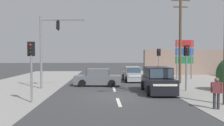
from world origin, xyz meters
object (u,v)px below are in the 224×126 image
object	(u,v)px
utility_pole_midground_right	(180,37)
pedestal_signal_right_kerb	(186,60)
sedan_oncoming_mid	(98,78)
sedan_receding_far	(133,74)
pedestal_signal_left_kerb	(31,61)
pedestal_signal_far_median	(159,59)
traffic_signal_mast	(47,43)
pedestrian_at_kerb	(216,91)
suv_oncoming_near	(158,81)
shopping_plaza_sign	(184,54)

from	to	relation	value
utility_pole_midground_right	pedestal_signal_right_kerb	bearing A→B (deg)	-104.24
sedan_oncoming_mid	sedan_receding_far	distance (m)	5.13
pedestal_signal_left_kerb	pedestal_signal_far_median	distance (m)	16.30
traffic_signal_mast	sedan_oncoming_mid	world-z (taller)	traffic_signal_mast
sedan_oncoming_mid	pedestal_signal_far_median	bearing A→B (deg)	36.39
traffic_signal_mast	pedestrian_at_kerb	size ratio (longest dim) A/B	3.68
sedan_oncoming_mid	suv_oncoming_near	bearing A→B (deg)	-41.14
pedestal_signal_right_kerb	pedestal_signal_left_kerb	distance (m)	11.26
pedestal_signal_far_median	sedan_oncoming_mid	size ratio (longest dim) A/B	0.82
suv_oncoming_near	sedan_receding_far	distance (m)	7.56
sedan_oncoming_mid	pedestal_signal_left_kerb	bearing A→B (deg)	-117.45
utility_pole_midground_right	shopping_plaza_sign	world-z (taller)	utility_pole_midground_right
pedestal_signal_right_kerb	pedestal_signal_far_median	bearing A→B (deg)	89.51
pedestal_signal_right_kerb	shopping_plaza_sign	world-z (taller)	shopping_plaza_sign
pedestal_signal_right_kerb	pedestal_signal_left_kerb	world-z (taller)	same
sedan_oncoming_mid	shopping_plaza_sign	bearing A→B (deg)	26.86
pedestal_signal_left_kerb	sedan_oncoming_mid	xyz separation A→B (m)	(3.72, 7.17, -1.71)
traffic_signal_mast	sedan_oncoming_mid	distance (m)	5.46
pedestal_signal_left_kerb	sedan_receding_far	bearing A→B (deg)	55.40
utility_pole_midground_right	traffic_signal_mast	distance (m)	12.55
traffic_signal_mast	pedestal_signal_right_kerb	distance (m)	11.24
suv_oncoming_near	sedan_oncoming_mid	world-z (taller)	suv_oncoming_near
pedestal_signal_left_kerb	sedan_oncoming_mid	distance (m)	8.26
pedestal_signal_far_median	pedestrian_at_kerb	xyz separation A→B (m)	(-0.78, -14.34, -1.49)
utility_pole_midground_right	sedan_oncoming_mid	bearing A→B (deg)	-171.74
traffic_signal_mast	utility_pole_midground_right	bearing A→B (deg)	13.39
shopping_plaza_sign	sedan_receding_far	bearing A→B (deg)	-166.75
traffic_signal_mast	pedestal_signal_left_kerb	size ratio (longest dim) A/B	1.69
traffic_signal_mast	pedestal_signal_left_kerb	xyz separation A→B (m)	(0.41, -5.44, -1.42)
utility_pole_midground_right	pedestal_signal_far_median	bearing A→B (deg)	105.38
traffic_signal_mast	pedestal_signal_left_kerb	world-z (taller)	traffic_signal_mast
utility_pole_midground_right	pedestrian_at_kerb	world-z (taller)	utility_pole_midground_right
sedan_receding_far	pedestal_signal_right_kerb	bearing A→B (deg)	-65.34
pedestal_signal_far_median	suv_oncoming_near	xyz separation A→B (m)	(-2.45, -9.08, -1.53)
suv_oncoming_near	pedestrian_at_kerb	bearing A→B (deg)	-72.32
pedestal_signal_right_kerb	sedan_oncoming_mid	bearing A→B (deg)	153.65
pedestal_signal_far_median	sedan_oncoming_mid	world-z (taller)	pedestal_signal_far_median
pedestal_signal_left_kerb	sedan_receding_far	xyz separation A→B (m)	(7.41, 10.74, -1.71)
shopping_plaza_sign	sedan_oncoming_mid	bearing A→B (deg)	-153.14
utility_pole_midground_right	pedestal_signal_far_median	distance (m)	4.63
traffic_signal_mast	pedestal_signal_far_median	bearing A→B (deg)	31.75
traffic_signal_mast	pedestal_signal_far_median	world-z (taller)	traffic_signal_mast
pedestrian_at_kerb	suv_oncoming_near	bearing A→B (deg)	107.68
sedan_receding_far	pedestrian_at_kerb	world-z (taller)	pedestrian_at_kerb
utility_pole_midground_right	suv_oncoming_near	size ratio (longest dim) A/B	1.87
sedan_oncoming_mid	pedestrian_at_kerb	size ratio (longest dim) A/B	2.67
suv_oncoming_near	sedan_oncoming_mid	distance (m)	6.00
traffic_signal_mast	pedestrian_at_kerb	bearing A→B (deg)	-35.91
shopping_plaza_sign	suv_oncoming_near	bearing A→B (deg)	-121.28
sedan_receding_far	pedestal_signal_left_kerb	bearing A→B (deg)	-124.60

